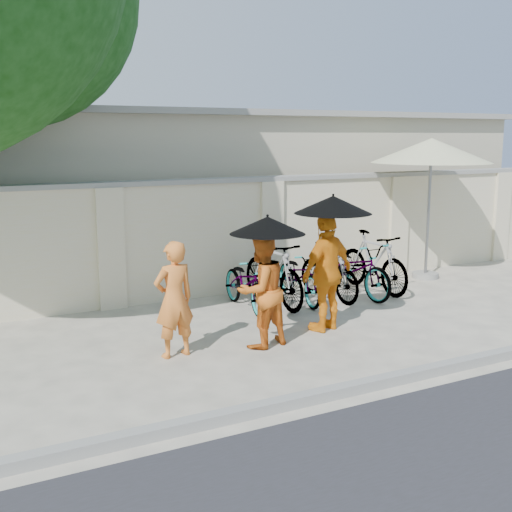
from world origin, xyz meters
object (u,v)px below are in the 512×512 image
monk_right (327,272)px  patio_umbrella (431,152)px  monk_left (174,299)px  monk_center (261,290)px

monk_right → patio_umbrella: (3.75, 1.98, 1.64)m
monk_left → monk_center: bearing=164.0°
monk_left → monk_right: (2.38, 0.03, 0.11)m
monk_center → patio_umbrella: (4.95, 2.19, 1.72)m
monk_center → monk_right: monk_right is taller
monk_left → monk_right: size_ratio=0.88×
monk_left → monk_right: 2.38m
monk_right → monk_center: bearing=-7.1°
monk_center → monk_right: bearing=176.6°
patio_umbrella → monk_left: bearing=-161.8°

